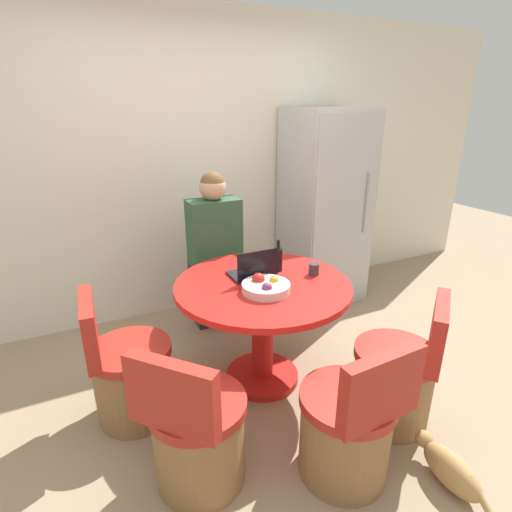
{
  "coord_description": "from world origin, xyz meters",
  "views": [
    {
      "loc": [
        -1.0,
        -1.76,
        1.81
      ],
      "look_at": [
        0.08,
        0.43,
        0.9
      ],
      "focal_mm": 28.0,
      "sensor_mm": 36.0,
      "label": 1
    }
  ],
  "objects_px": {
    "person_seated": "(213,247)",
    "bottle": "(278,259)",
    "laptop": "(253,271)",
    "fruit_bowl": "(266,287)",
    "dining_table": "(263,309)",
    "chair_near_right_corner": "(396,379)",
    "chair_near_left_corner": "(197,435)",
    "chair_near_camera": "(348,429)",
    "chair_left_side": "(130,376)",
    "cat": "(450,469)",
    "refrigerator": "(324,208)"
  },
  "relations": [
    {
      "from": "chair_left_side",
      "to": "cat",
      "type": "distance_m",
      "value": 1.82
    },
    {
      "from": "chair_near_left_corner",
      "to": "chair_near_camera",
      "type": "distance_m",
      "value": 0.75
    },
    {
      "from": "chair_left_side",
      "to": "bottle",
      "type": "bearing_deg",
      "value": -82.04
    },
    {
      "from": "fruit_bowl",
      "to": "bottle",
      "type": "relative_size",
      "value": 1.35
    },
    {
      "from": "dining_table",
      "to": "laptop",
      "type": "distance_m",
      "value": 0.26
    },
    {
      "from": "person_seated",
      "to": "fruit_bowl",
      "type": "relative_size",
      "value": 4.56
    },
    {
      "from": "person_seated",
      "to": "fruit_bowl",
      "type": "xyz_separation_m",
      "value": [
        0.0,
        -0.92,
        0.03
      ]
    },
    {
      "from": "refrigerator",
      "to": "chair_near_camera",
      "type": "height_order",
      "value": "refrigerator"
    },
    {
      "from": "chair_left_side",
      "to": "cat",
      "type": "height_order",
      "value": "chair_left_side"
    },
    {
      "from": "cat",
      "to": "fruit_bowl",
      "type": "bearing_deg",
      "value": 29.34
    },
    {
      "from": "fruit_bowl",
      "to": "chair_near_camera",
      "type": "bearing_deg",
      "value": -83.84
    },
    {
      "from": "chair_left_side",
      "to": "chair_near_left_corner",
      "type": "distance_m",
      "value": 0.66
    },
    {
      "from": "chair_near_left_corner",
      "to": "cat",
      "type": "bearing_deg",
      "value": -158.85
    },
    {
      "from": "refrigerator",
      "to": "chair_near_right_corner",
      "type": "relative_size",
      "value": 2.18
    },
    {
      "from": "laptop",
      "to": "bottle",
      "type": "relative_size",
      "value": 1.29
    },
    {
      "from": "refrigerator",
      "to": "chair_near_camera",
      "type": "bearing_deg",
      "value": -121.14
    },
    {
      "from": "chair_near_right_corner",
      "to": "bottle",
      "type": "distance_m",
      "value": 1.05
    },
    {
      "from": "fruit_bowl",
      "to": "bottle",
      "type": "bearing_deg",
      "value": 48.54
    },
    {
      "from": "person_seated",
      "to": "bottle",
      "type": "xyz_separation_m",
      "value": [
        0.23,
        -0.66,
        0.09
      ]
    },
    {
      "from": "chair_near_camera",
      "to": "chair_near_right_corner",
      "type": "bearing_deg",
      "value": -162.05
    },
    {
      "from": "dining_table",
      "to": "laptop",
      "type": "relative_size",
      "value": 4.0
    },
    {
      "from": "refrigerator",
      "to": "chair_near_right_corner",
      "type": "distance_m",
      "value": 1.87
    },
    {
      "from": "chair_near_left_corner",
      "to": "chair_left_side",
      "type": "bearing_deg",
      "value": -22.18
    },
    {
      "from": "person_seated",
      "to": "bottle",
      "type": "relative_size",
      "value": 6.14
    },
    {
      "from": "bottle",
      "to": "person_seated",
      "type": "bearing_deg",
      "value": 109.65
    },
    {
      "from": "chair_left_side",
      "to": "cat",
      "type": "bearing_deg",
      "value": -129.03
    },
    {
      "from": "chair_near_right_corner",
      "to": "fruit_bowl",
      "type": "bearing_deg",
      "value": -82.19
    },
    {
      "from": "laptop",
      "to": "fruit_bowl",
      "type": "xyz_separation_m",
      "value": [
        -0.03,
        -0.23,
        -0.01
      ]
    },
    {
      "from": "chair_near_left_corner",
      "to": "cat",
      "type": "relative_size",
      "value": 1.78
    },
    {
      "from": "refrigerator",
      "to": "chair_left_side",
      "type": "bearing_deg",
      "value": -155.43
    },
    {
      "from": "dining_table",
      "to": "chair_near_left_corner",
      "type": "distance_m",
      "value": 0.92
    },
    {
      "from": "refrigerator",
      "to": "bottle",
      "type": "bearing_deg",
      "value": -139.24
    },
    {
      "from": "chair_left_side",
      "to": "person_seated",
      "type": "height_order",
      "value": "person_seated"
    },
    {
      "from": "cat",
      "to": "laptop",
      "type": "bearing_deg",
      "value": 23.95
    },
    {
      "from": "chair_near_right_corner",
      "to": "person_seated",
      "type": "bearing_deg",
      "value": -106.62
    },
    {
      "from": "fruit_bowl",
      "to": "chair_near_right_corner",
      "type": "bearing_deg",
      "value": -43.85
    },
    {
      "from": "dining_table",
      "to": "bottle",
      "type": "bearing_deg",
      "value": 36.5
    },
    {
      "from": "laptop",
      "to": "chair_near_camera",
      "type": "bearing_deg",
      "value": 93.12
    },
    {
      "from": "chair_left_side",
      "to": "fruit_bowl",
      "type": "bearing_deg",
      "value": -98.48
    },
    {
      "from": "chair_near_right_corner",
      "to": "dining_table",
      "type": "bearing_deg",
      "value": -90.0
    },
    {
      "from": "bottle",
      "to": "chair_near_camera",
      "type": "bearing_deg",
      "value": -98.41
    },
    {
      "from": "person_seated",
      "to": "chair_left_side",
      "type": "bearing_deg",
      "value": 42.16
    },
    {
      "from": "chair_near_right_corner",
      "to": "fruit_bowl",
      "type": "xyz_separation_m",
      "value": [
        -0.59,
        0.56,
        0.49
      ]
    },
    {
      "from": "chair_near_left_corner",
      "to": "cat",
      "type": "xyz_separation_m",
      "value": [
        1.13,
        -0.58,
        -0.19
      ]
    },
    {
      "from": "laptop",
      "to": "fruit_bowl",
      "type": "distance_m",
      "value": 0.24
    },
    {
      "from": "chair_left_side",
      "to": "chair_near_left_corner",
      "type": "xyz_separation_m",
      "value": [
        0.22,
        -0.63,
        0.0
      ]
    },
    {
      "from": "chair_near_camera",
      "to": "laptop",
      "type": "relative_size",
      "value": 2.9
    },
    {
      "from": "chair_near_right_corner",
      "to": "chair_left_side",
      "type": "bearing_deg",
      "value": -65.6
    },
    {
      "from": "dining_table",
      "to": "refrigerator",
      "type": "bearing_deg",
      "value": 40.1
    },
    {
      "from": "laptop",
      "to": "cat",
      "type": "height_order",
      "value": "laptop"
    }
  ]
}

